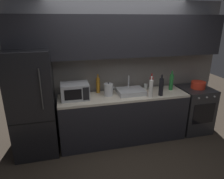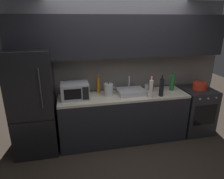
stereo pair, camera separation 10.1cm
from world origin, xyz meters
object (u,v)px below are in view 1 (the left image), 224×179
oven_range (194,109)px  microwave (75,91)px  mug_clear (146,87)px  wine_bottle_white (151,88)px  cooking_pot (198,85)px  wine_bottle_red (151,84)px  wine_bottle_amber (98,85)px  refrigerator (33,104)px  kettle (108,90)px  wine_bottle_dark (161,87)px  wine_bottle_green (171,82)px

oven_range → microwave: 2.41m
mug_clear → wine_bottle_white: bearing=-102.0°
oven_range → cooking_pot: cooking_pot is taller
oven_range → cooking_pot: (0.02, 0.00, 0.52)m
oven_range → wine_bottle_red: size_ratio=2.71×
wine_bottle_amber → mug_clear: bearing=-1.9°
refrigerator → mug_clear: 2.04m
refrigerator → mug_clear: (2.03, 0.19, 0.07)m
kettle → wine_bottle_white: bearing=-20.5°
refrigerator → kettle: (1.26, 0.03, 0.13)m
microwave → wine_bottle_red: (1.41, 0.07, 0.00)m
oven_range → wine_bottle_dark: wine_bottle_dark is taller
refrigerator → kettle: 1.27m
kettle → mug_clear: kettle is taller
oven_range → wine_bottle_green: wine_bottle_green is taller
wine_bottle_green → wine_bottle_red: wine_bottle_green is taller
refrigerator → wine_bottle_white: bearing=-6.6°
kettle → mug_clear: (0.77, 0.16, -0.06)m
wine_bottle_green → wine_bottle_white: bearing=-152.9°
refrigerator → microwave: 0.70m
mug_clear → cooking_pot: 1.03m
oven_range → cooking_pot: 0.52m
wine_bottle_white → mug_clear: 0.44m
wine_bottle_white → cooking_pot: bearing=11.5°
wine_bottle_green → microwave: bearing=-178.9°
microwave → wine_bottle_amber: wine_bottle_amber is taller
wine_bottle_red → wine_bottle_white: wine_bottle_white is taller
wine_bottle_green → mug_clear: bearing=162.7°
refrigerator → oven_range: bearing=-0.0°
cooking_pot → mug_clear: bearing=169.2°
microwave → kettle: (0.58, 0.01, -0.03)m
oven_range → wine_bottle_white: bearing=-168.3°
wine_bottle_amber → cooking_pot: size_ratio=1.26×
oven_range → wine_bottle_green: size_ratio=2.46×
wine_bottle_amber → wine_bottle_dark: 1.12m
mug_clear → cooking_pot: bearing=-10.8°
wine_bottle_white → microwave: bearing=169.2°
kettle → cooking_pot: kettle is taller
wine_bottle_red → wine_bottle_amber: (-0.99, 0.13, 0.01)m
mug_clear → oven_range: bearing=-11.1°
wine_bottle_dark → kettle: bearing=166.4°
cooking_pot → refrigerator: bearing=-180.0°
wine_bottle_green → cooking_pot: bearing=-5.4°
microwave → wine_bottle_green: size_ratio=1.26×
oven_range → wine_bottle_dark: size_ratio=2.39×
wine_bottle_red → wine_bottle_dark: size_ratio=0.88×
microwave → wine_bottle_red: wine_bottle_red is taller
wine_bottle_amber → cooking_pot: wine_bottle_amber is taller
oven_range → kettle: bearing=178.9°
kettle → wine_bottle_white: (0.68, -0.26, 0.05)m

